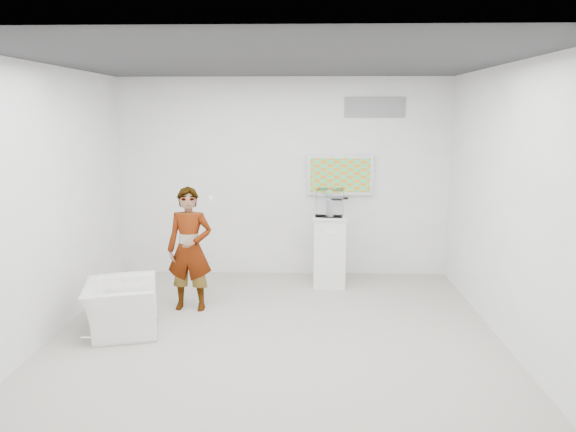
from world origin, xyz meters
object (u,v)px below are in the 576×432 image
at_px(armchair, 121,307).
at_px(pedestal, 329,251).
at_px(tv, 340,175).
at_px(floor_uplight, 335,267).
at_px(person, 190,249).

xyz_separation_m(armchair, pedestal, (2.45, 1.83, 0.22)).
bearing_deg(pedestal, armchair, -143.16).
xyz_separation_m(tv, armchair, (-2.62, -2.40, -1.26)).
bearing_deg(armchair, floor_uplight, -62.77).
height_order(tv, pedestal, tv).
bearing_deg(floor_uplight, tv, 60.54).
xyz_separation_m(person, armchair, (-0.64, -0.78, -0.49)).
bearing_deg(person, pedestal, 33.37).
relative_size(armchair, floor_uplight, 3.22).
distance_m(tv, pedestal, 1.19).
bearing_deg(tv, pedestal, -106.75).
relative_size(person, floor_uplight, 5.65).
distance_m(tv, floor_uplight, 1.42).
relative_size(tv, pedestal, 0.97).
height_order(armchair, floor_uplight, armchair).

